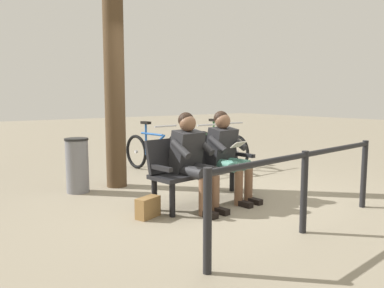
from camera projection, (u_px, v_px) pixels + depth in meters
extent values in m
plane|color=gray|center=(221.00, 200.00, 5.22)|extent=(40.00, 40.00, 0.00)
cube|color=black|center=(206.00, 171.00, 5.05)|extent=(1.64, 0.60, 0.05)
cube|color=black|center=(196.00, 152.00, 5.16)|extent=(1.61, 0.30, 0.42)
cube|color=black|center=(243.00, 155.00, 5.55)|extent=(0.10, 0.40, 0.05)
cube|color=black|center=(160.00, 168.00, 4.52)|extent=(0.10, 0.40, 0.05)
cylinder|color=black|center=(250.00, 181.00, 5.44)|extent=(0.07, 0.07, 0.40)
cylinder|color=black|center=(172.00, 200.00, 4.47)|extent=(0.07, 0.07, 0.40)
cylinder|color=black|center=(232.00, 178.00, 5.69)|extent=(0.07, 0.07, 0.40)
cylinder|color=black|center=(154.00, 195.00, 4.71)|extent=(0.07, 0.07, 0.40)
cube|color=#262628|center=(221.00, 147.00, 5.25)|extent=(0.41, 0.34, 0.55)
sphere|color=brown|center=(223.00, 121.00, 5.19)|extent=(0.21, 0.21, 0.21)
sphere|color=black|center=(221.00, 118.00, 5.20)|extent=(0.20, 0.20, 0.20)
cylinder|color=#4C8C7A|center=(237.00, 164.00, 5.19)|extent=(0.19, 0.41, 0.15)
cylinder|color=brown|center=(248.00, 186.00, 5.08)|extent=(0.11, 0.11, 0.45)
cube|color=black|center=(254.00, 201.00, 5.03)|extent=(0.11, 0.23, 0.07)
cylinder|color=#262628|center=(238.00, 142.00, 5.29)|extent=(0.12, 0.31, 0.23)
cylinder|color=#4C8C7A|center=(227.00, 166.00, 5.06)|extent=(0.19, 0.41, 0.15)
cylinder|color=brown|center=(239.00, 188.00, 4.95)|extent=(0.11, 0.11, 0.45)
cube|color=black|center=(244.00, 204.00, 4.90)|extent=(0.11, 0.23, 0.07)
cylinder|color=#262628|center=(218.00, 144.00, 5.01)|extent=(0.12, 0.31, 0.23)
cube|color=silver|center=(238.00, 145.00, 5.02)|extent=(0.21, 0.14, 0.09)
cube|color=#262628|center=(187.00, 152.00, 4.81)|extent=(0.41, 0.34, 0.55)
sphere|color=brown|center=(188.00, 123.00, 4.75)|extent=(0.21, 0.21, 0.21)
sphere|color=black|center=(186.00, 120.00, 4.77)|extent=(0.20, 0.20, 0.20)
cylinder|color=#262628|center=(203.00, 170.00, 4.76)|extent=(0.19, 0.41, 0.15)
cylinder|color=brown|center=(215.00, 194.00, 4.65)|extent=(0.11, 0.11, 0.45)
cube|color=black|center=(221.00, 211.00, 4.60)|extent=(0.11, 0.23, 0.07)
cylinder|color=#262628|center=(205.00, 146.00, 4.85)|extent=(0.12, 0.31, 0.23)
cylinder|color=#262628|center=(192.00, 172.00, 4.63)|extent=(0.19, 0.41, 0.15)
cylinder|color=brown|center=(203.00, 197.00, 4.51)|extent=(0.11, 0.11, 0.45)
cube|color=black|center=(209.00, 214.00, 4.46)|extent=(0.11, 0.23, 0.07)
cylinder|color=#262628|center=(181.00, 149.00, 4.58)|extent=(0.12, 0.31, 0.23)
cube|color=olive|center=(148.00, 207.00, 4.45)|extent=(0.33, 0.23, 0.24)
cylinder|color=#4C3823|center=(114.00, 78.00, 5.82)|extent=(0.31, 0.31, 3.35)
cylinder|color=slate|center=(77.00, 166.00, 5.60)|extent=(0.32, 0.32, 0.77)
cylinder|color=black|center=(76.00, 139.00, 5.56)|extent=(0.34, 0.34, 0.03)
torus|color=black|center=(237.00, 152.00, 7.48)|extent=(0.06, 0.66, 0.66)
cylinder|color=silver|center=(237.00, 152.00, 7.48)|extent=(0.05, 0.06, 0.06)
torus|color=black|center=(204.00, 146.00, 8.29)|extent=(0.06, 0.66, 0.66)
cylinder|color=silver|center=(204.00, 146.00, 8.29)|extent=(0.05, 0.06, 0.06)
cylinder|color=#337238|center=(219.00, 130.00, 7.84)|extent=(0.04, 0.63, 0.04)
cylinder|color=#337238|center=(222.00, 140.00, 7.80)|extent=(0.04, 0.60, 0.43)
cylinder|color=#337238|center=(214.00, 134.00, 8.00)|extent=(0.04, 0.04, 0.55)
cube|color=black|center=(214.00, 120.00, 7.96)|extent=(0.09, 0.22, 0.05)
cylinder|color=#B2B2B7|center=(233.00, 123.00, 7.50)|extent=(0.48, 0.03, 0.03)
torus|color=black|center=(211.00, 155.00, 7.01)|extent=(0.09, 0.66, 0.66)
cylinder|color=silver|center=(211.00, 155.00, 7.01)|extent=(0.05, 0.06, 0.06)
torus|color=black|center=(177.00, 149.00, 7.79)|extent=(0.09, 0.66, 0.66)
cylinder|color=silver|center=(177.00, 149.00, 7.79)|extent=(0.05, 0.06, 0.06)
cylinder|color=#337238|center=(193.00, 133.00, 7.35)|extent=(0.07, 0.63, 0.04)
cylinder|color=#337238|center=(196.00, 143.00, 7.31)|extent=(0.07, 0.60, 0.43)
cylinder|color=#337238|center=(187.00, 136.00, 7.50)|extent=(0.04, 0.04, 0.55)
cube|color=black|center=(187.00, 122.00, 7.47)|extent=(0.10, 0.22, 0.05)
cylinder|color=#B2B2B7|center=(208.00, 125.00, 7.02)|extent=(0.48, 0.05, 0.03)
torus|color=black|center=(170.00, 158.00, 6.73)|extent=(0.12, 0.66, 0.66)
cylinder|color=silver|center=(170.00, 158.00, 6.73)|extent=(0.06, 0.06, 0.06)
torus|color=black|center=(136.00, 152.00, 7.47)|extent=(0.12, 0.66, 0.66)
cylinder|color=silver|center=(136.00, 152.00, 7.47)|extent=(0.06, 0.06, 0.06)
cylinder|color=#1E519E|center=(152.00, 134.00, 7.06)|extent=(0.10, 0.63, 0.04)
cylinder|color=#1E519E|center=(155.00, 145.00, 7.02)|extent=(0.10, 0.60, 0.43)
cylinder|color=#1E519E|center=(146.00, 138.00, 7.20)|extent=(0.04, 0.04, 0.55)
cube|color=black|center=(146.00, 123.00, 7.17)|extent=(0.11, 0.23, 0.05)
cylinder|color=#B2B2B7|center=(166.00, 126.00, 6.74)|extent=(0.48, 0.08, 0.03)
cylinder|color=black|center=(364.00, 174.00, 4.83)|extent=(0.07, 0.07, 0.85)
cylinder|color=black|center=(304.00, 192.00, 3.92)|extent=(0.07, 0.07, 0.85)
cylinder|color=black|center=(207.00, 221.00, 3.00)|extent=(0.07, 0.07, 0.85)
cylinder|color=black|center=(305.00, 155.00, 3.87)|extent=(2.75, 0.29, 0.06)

